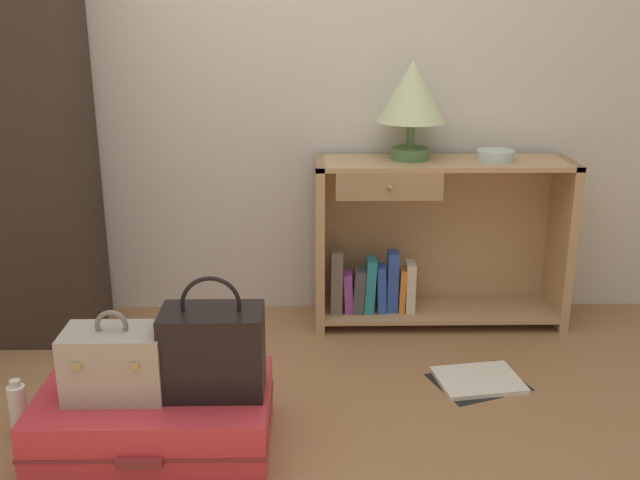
# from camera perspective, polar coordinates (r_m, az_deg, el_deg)

# --- Properties ---
(back_wall) EXTENTS (6.40, 0.10, 2.60)m
(back_wall) POSITION_cam_1_polar(r_m,az_deg,el_deg) (3.44, -5.26, 15.59)
(back_wall) COLOR beige
(back_wall) RESTS_ON ground_plane
(bookshelf) EXTENTS (1.15, 0.33, 0.77)m
(bookshelf) POSITION_cam_1_polar(r_m,az_deg,el_deg) (3.42, 8.29, -0.31)
(bookshelf) COLOR tan
(bookshelf) RESTS_ON ground_plane
(table_lamp) EXTENTS (0.30, 0.30, 0.43)m
(table_lamp) POSITION_cam_1_polar(r_m,az_deg,el_deg) (3.28, 7.12, 11.07)
(table_lamp) COLOR #4C7542
(table_lamp) RESTS_ON bookshelf
(bowl) EXTENTS (0.16, 0.16, 0.05)m
(bowl) POSITION_cam_1_polar(r_m,az_deg,el_deg) (3.36, 13.40, 6.39)
(bowl) COLOR silver
(bowl) RESTS_ON bookshelf
(suitcase_large) EXTENTS (0.77, 0.51, 0.21)m
(suitcase_large) POSITION_cam_1_polar(r_m,az_deg,el_deg) (2.59, -12.59, -13.31)
(suitcase_large) COLOR #D1333D
(suitcase_large) RESTS_ON ground_plane
(train_case) EXTENTS (0.32, 0.20, 0.30)m
(train_case) POSITION_cam_1_polar(r_m,az_deg,el_deg) (2.49, -15.57, -9.13)
(train_case) COLOR #A89E8E
(train_case) RESTS_ON suitcase_large
(handbag) EXTENTS (0.33, 0.20, 0.40)m
(handbag) POSITION_cam_1_polar(r_m,az_deg,el_deg) (2.43, -8.28, -8.43)
(handbag) COLOR black
(handbag) RESTS_ON suitcase_large
(bottle) EXTENTS (0.06, 0.06, 0.21)m
(bottle) POSITION_cam_1_polar(r_m,az_deg,el_deg) (2.79, -22.28, -12.06)
(bottle) COLOR white
(bottle) RESTS_ON ground_plane
(open_book_on_floor) EXTENTS (0.41, 0.37, 0.02)m
(open_book_on_floor) POSITION_cam_1_polar(r_m,az_deg,el_deg) (3.03, 12.15, -10.58)
(open_book_on_floor) COLOR white
(open_book_on_floor) RESTS_ON ground_plane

